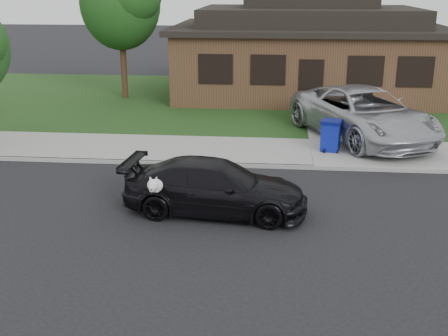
{
  "coord_description": "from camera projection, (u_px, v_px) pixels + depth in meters",
  "views": [
    {
      "loc": [
        2.55,
        -12.56,
        5.34
      ],
      "look_at": [
        1.37,
        0.09,
        1.1
      ],
      "focal_mm": 45.0,
      "sensor_mm": 36.0,
      "label": 1
    }
  ],
  "objects": [
    {
      "name": "driveway",
      "position": [
        361.0,
        118.0,
        22.67
      ],
      "size": [
        4.5,
        13.0,
        0.14
      ],
      "primitive_type": "cube",
      "color": "gray",
      "rests_on": "ground"
    },
    {
      "name": "minivan",
      "position": [
        363.0,
        114.0,
        19.26
      ],
      "size": [
        5.25,
        6.89,
        1.74
      ],
      "primitive_type": "imported",
      "rotation": [
        0.0,
        0.0,
        0.43
      ],
      "color": "#AEB0B6",
      "rests_on": "driveway"
    },
    {
      "name": "lawn",
      "position": [
        220.0,
        101.0,
        26.04
      ],
      "size": [
        60.0,
        13.0,
        0.13
      ],
      "primitive_type": "cube",
      "color": "#193814",
      "rests_on": "ground"
    },
    {
      "name": "recycling_bin",
      "position": [
        331.0,
        136.0,
        17.99
      ],
      "size": [
        0.74,
        0.74,
        1.02
      ],
      "rotation": [
        0.0,
        0.0,
        -0.24
      ],
      "color": "#0D1992",
      "rests_on": "sidewalk"
    },
    {
      "name": "house",
      "position": [
        307.0,
        51.0,
        26.91
      ],
      "size": [
        12.6,
        8.6,
        4.65
      ],
      "color": "#422B1C",
      "rests_on": "ground"
    },
    {
      "name": "sedan",
      "position": [
        215.0,
        187.0,
        13.46
      ],
      "size": [
        4.57,
        2.32,
        1.28
      ],
      "rotation": [
        0.0,
        0.0,
        1.48
      ],
      "color": "black",
      "rests_on": "ground"
    },
    {
      "name": "tree_0",
      "position": [
        123.0,
        2.0,
        24.91
      ],
      "size": [
        3.78,
        3.6,
        6.34
      ],
      "color": "#332114",
      "rests_on": "ground"
    },
    {
      "name": "sidewalk",
      "position": [
        196.0,
        150.0,
        18.48
      ],
      "size": [
        60.0,
        3.0,
        0.12
      ],
      "primitive_type": "cube",
      "color": "gray",
      "rests_on": "ground"
    },
    {
      "name": "ground",
      "position": [
        168.0,
        210.0,
        13.78
      ],
      "size": [
        120.0,
        120.0,
        0.0
      ],
      "primitive_type": "plane",
      "color": "black",
      "rests_on": "ground"
    },
    {
      "name": "curb",
      "position": [
        190.0,
        164.0,
        17.07
      ],
      "size": [
        60.0,
        0.12,
        0.12
      ],
      "primitive_type": "cube",
      "color": "gray",
      "rests_on": "ground"
    }
  ]
}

